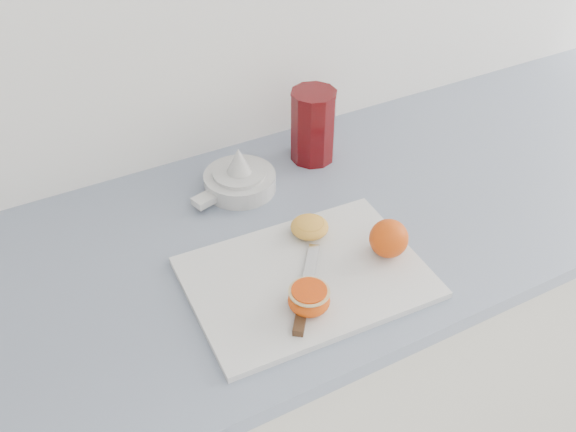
{
  "coord_description": "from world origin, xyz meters",
  "views": [
    {
      "loc": [
        -0.58,
        0.92,
        1.64
      ],
      "look_at": [
        -0.19,
        1.66,
        0.96
      ],
      "focal_mm": 40.0,
      "sensor_mm": 36.0,
      "label": 1
    }
  ],
  "objects": [
    {
      "name": "whole_orange",
      "position": [
        -0.05,
        1.55,
        0.93
      ],
      "size": [
        0.07,
        0.07,
        0.07
      ],
      "color": "#E55815",
      "rests_on": "cutting_board"
    },
    {
      "name": "citrus_juicer",
      "position": [
        -0.19,
        1.85,
        0.92
      ],
      "size": [
        0.18,
        0.14,
        0.09
      ],
      "color": "silver",
      "rests_on": "counter"
    },
    {
      "name": "red_tumbler",
      "position": [
        -0.01,
        1.88,
        0.96
      ],
      "size": [
        0.09,
        0.09,
        0.15
      ],
      "color": "#5A090C",
      "rests_on": "counter"
    },
    {
      "name": "half_orange",
      "position": [
        -0.23,
        1.5,
        0.92
      ],
      "size": [
        0.07,
        0.07,
        0.04
      ],
      "color": "#E55815",
      "rests_on": "cutting_board"
    },
    {
      "name": "squeezed_shell",
      "position": [
        -0.14,
        1.66,
        0.92
      ],
      "size": [
        0.07,
        0.07,
        0.03
      ],
      "color": "gold",
      "rests_on": "cutting_board"
    },
    {
      "name": "paring_knife",
      "position": [
        -0.24,
        1.51,
        0.91
      ],
      "size": [
        0.14,
        0.17,
        0.01
      ],
      "color": "#482918",
      "rests_on": "cutting_board"
    },
    {
      "name": "counter",
      "position": [
        -0.09,
        1.7,
        0.45
      ],
      "size": [
        2.58,
        0.64,
        0.89
      ],
      "color": "silver",
      "rests_on": "ground"
    },
    {
      "name": "cutting_board",
      "position": [
        -0.2,
        1.57,
        0.9
      ],
      "size": [
        0.4,
        0.29,
        0.01
      ],
      "primitive_type": "cube",
      "rotation": [
        0.0,
        0.0,
        -0.05
      ],
      "color": "silver",
      "rests_on": "counter"
    }
  ]
}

